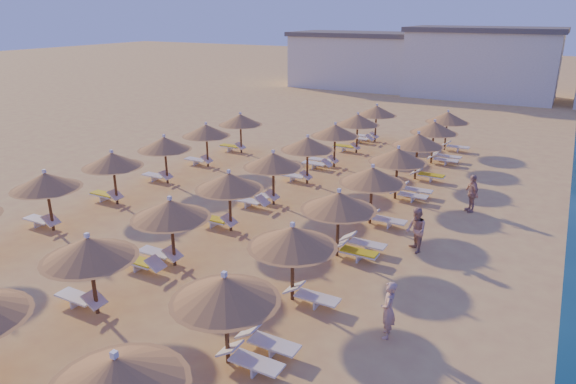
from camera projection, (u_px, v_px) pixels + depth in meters
The scene contains 9 objects.
ground at pixel (263, 260), 19.34m from camera, with size 220.00×220.00×0.00m, color #DCB660.
hotel_blocks at pixel (501, 63), 54.33m from camera, with size 46.93×9.38×8.10m.
parasol_row_east at pixel (357, 188), 20.49m from camera, with size 2.88×35.51×2.72m.
parasol_row_west at pixel (253, 171), 22.72m from camera, with size 2.88×35.51×2.72m.
parasol_row_inland at pixel (140, 152), 25.75m from camera, with size 2.88×21.01×2.72m.
loungers at pixel (266, 213), 22.91m from camera, with size 14.86×33.20×0.66m.
beachgoer_b at pixel (416, 230), 19.76m from camera, with size 0.87×0.68×1.79m, color tan.
beachgoer_c at pixel (472, 193), 23.77m from camera, with size 1.05×0.44×1.79m, color tan.
beachgoer_a at pixel (388, 310), 14.53m from camera, with size 0.64×0.42×1.75m, color tan.
Camera 1 is at (9.18, -14.78, 8.87)m, focal length 32.00 mm.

